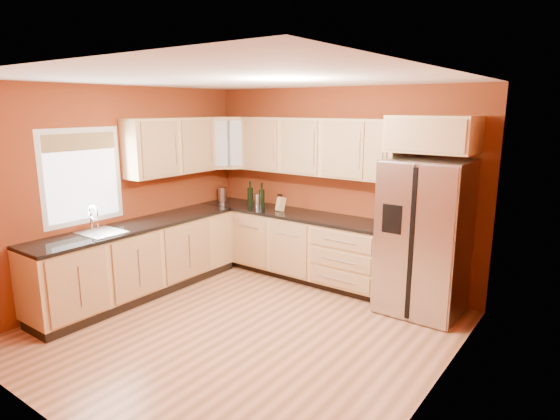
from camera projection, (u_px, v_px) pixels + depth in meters
name	position (u px, v px, depth m)	size (l,w,h in m)	color
floor	(242.00, 330.00, 5.01)	(4.00, 4.00, 0.00)	brown
ceiling	(237.00, 79.00, 4.46)	(4.00, 4.00, 0.00)	white
wall_back	(337.00, 186.00, 6.31)	(4.00, 0.04, 2.60)	maroon
wall_front	(45.00, 264.00, 3.16)	(4.00, 0.04, 2.60)	maroon
wall_left	(120.00, 191.00, 5.89)	(0.04, 4.00, 2.60)	maroon
wall_right	(437.00, 246.00, 3.58)	(0.04, 4.00, 2.60)	maroon
base_cabinets_back	(291.00, 245.00, 6.58)	(2.90, 0.60, 0.88)	tan
base_cabinets_left	(139.00, 261.00, 5.90)	(0.60, 2.80, 0.88)	tan
countertop_back	(291.00, 213.00, 6.47)	(2.90, 0.62, 0.04)	black
countertop_left	(137.00, 226.00, 5.80)	(0.62, 2.80, 0.04)	black
upper_cabinets_back	(316.00, 147.00, 6.21)	(2.30, 0.33, 0.75)	tan
upper_cabinets_left	(171.00, 146.00, 6.25)	(0.33, 1.35, 0.75)	tan
corner_upper_cabinet	(228.00, 143.00, 6.90)	(0.62, 0.33, 0.75)	tan
over_fridge_cabinet	(433.00, 134.00, 5.13)	(0.92, 0.60, 0.40)	tan
refrigerator	(424.00, 237.00, 5.32)	(0.90, 0.75, 1.78)	#B4B4B9
window	(82.00, 176.00, 5.43)	(0.03, 0.90, 1.00)	white
sink_faucet	(100.00, 220.00, 5.37)	(0.50, 0.42, 0.30)	white
canister_left	(259.00, 200.00, 6.78)	(0.12, 0.12, 0.19)	#B4B4B9
canister_right	(222.00, 194.00, 7.21)	(0.13, 0.13, 0.21)	#B4B4B9
wine_bottle_a	(250.00, 194.00, 6.83)	(0.08, 0.08, 0.37)	black
wine_bottle_b	(262.00, 195.00, 6.69)	(0.08, 0.08, 0.36)	black
knife_block	(281.00, 204.00, 6.52)	(0.10, 0.09, 0.20)	tan
soap_dispenser	(384.00, 217.00, 5.71)	(0.07, 0.07, 0.21)	white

